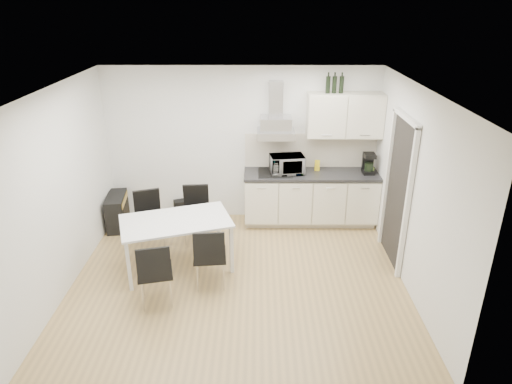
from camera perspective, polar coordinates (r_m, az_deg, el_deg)
ground at (r=6.42m, az=-2.18°, el=-10.73°), size 4.50×4.50×0.00m
wall_back at (r=7.67m, az=-1.76°, el=5.90°), size 4.50×0.10×2.60m
wall_front at (r=4.04m, az=-3.56°, el=-11.31°), size 4.50×0.10×2.60m
wall_left at (r=6.31m, az=-23.25°, el=0.01°), size 0.10×4.00×2.60m
wall_right at (r=6.12m, az=19.16°, el=-0.04°), size 0.10×4.00×2.60m
ceiling at (r=5.42m, az=-2.61°, el=12.72°), size 4.50×4.50×0.00m
doorway at (r=6.69m, az=17.15°, el=-0.14°), size 0.08×1.04×2.10m
kitchenette at (r=7.63m, az=7.22°, el=1.88°), size 2.22×0.64×2.52m
dining_table at (r=6.43m, az=-9.98°, el=-4.08°), size 1.67×1.26×0.75m
chair_far_left at (r=7.16m, az=-13.14°, el=-3.48°), size 0.58×0.62×0.88m
chair_far_right at (r=7.21m, az=-7.50°, el=-2.85°), size 0.47×0.53×0.88m
chair_near_left at (r=5.88m, az=-12.51°, el=-9.76°), size 0.54×0.59×0.88m
chair_near_right at (r=6.09m, az=-5.79°, el=-7.99°), size 0.48×0.54×0.88m
guitar_amp at (r=7.97m, az=-16.96°, el=-2.31°), size 0.37×0.71×0.56m
floor_speaker at (r=8.11m, az=-9.45°, el=-2.10°), size 0.24×0.23×0.32m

